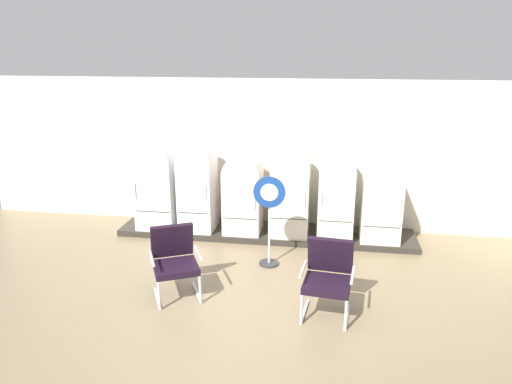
% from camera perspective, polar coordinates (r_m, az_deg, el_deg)
% --- Properties ---
extents(ground, '(12.00, 10.00, 0.05)m').
position_cam_1_polar(ground, '(6.32, -2.67, -15.75)').
color(ground, '#7D6B4F').
extents(back_wall, '(11.76, 0.12, 2.84)m').
position_cam_1_polar(back_wall, '(9.14, 1.75, 4.64)').
color(back_wall, silver).
rests_on(back_wall, ground).
extents(display_plinth, '(5.48, 0.95, 0.11)m').
position_cam_1_polar(display_plinth, '(8.94, 1.16, -4.90)').
color(display_plinth, '#302C25').
rests_on(display_plinth, ground).
extents(refrigerator_0, '(0.71, 0.63, 1.63)m').
position_cam_1_polar(refrigerator_0, '(9.01, -11.86, 1.04)').
color(refrigerator_0, silver).
rests_on(refrigerator_0, display_plinth).
extents(refrigerator_1, '(0.63, 0.70, 1.63)m').
position_cam_1_polar(refrigerator_1, '(8.80, -7.05, 0.96)').
color(refrigerator_1, white).
rests_on(refrigerator_1, display_plinth).
extents(refrigerator_2, '(0.67, 0.68, 1.47)m').
position_cam_1_polar(refrigerator_2, '(8.63, -1.58, 0.09)').
color(refrigerator_2, silver).
rests_on(refrigerator_2, display_plinth).
extents(refrigerator_3, '(0.67, 0.70, 1.61)m').
position_cam_1_polar(refrigerator_3, '(8.50, 4.19, 0.36)').
color(refrigerator_3, silver).
rests_on(refrigerator_3, display_plinth).
extents(refrigerator_4, '(0.62, 0.70, 1.57)m').
position_cam_1_polar(refrigerator_4, '(8.49, 9.64, 0.02)').
color(refrigerator_4, silver).
rests_on(refrigerator_4, display_plinth).
extents(refrigerator_5, '(0.68, 0.63, 1.42)m').
position_cam_1_polar(refrigerator_5, '(8.54, 14.85, -0.84)').
color(refrigerator_5, silver).
rests_on(refrigerator_5, display_plinth).
extents(armchair_left, '(0.84, 0.86, 1.00)m').
position_cam_1_polar(armchair_left, '(6.82, -9.76, -7.85)').
color(armchair_left, silver).
rests_on(armchair_left, ground).
extents(armchair_right, '(0.72, 0.73, 1.00)m').
position_cam_1_polar(armchair_right, '(6.35, 8.67, -9.76)').
color(armchair_right, silver).
rests_on(armchair_right, ground).
extents(sign_stand, '(0.50, 0.32, 1.49)m').
position_cam_1_polar(sign_stand, '(7.52, 1.60, -3.41)').
color(sign_stand, '#2D2D30').
rests_on(sign_stand, ground).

